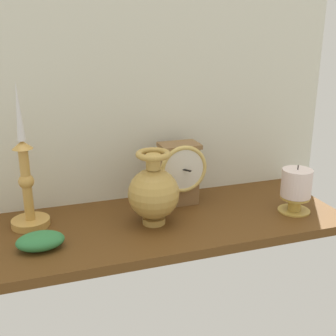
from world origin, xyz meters
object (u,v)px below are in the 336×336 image
at_px(candlestick_tall_left, 27,186).
at_px(mantel_clock, 180,172).
at_px(pillar_candle_front, 296,188).
at_px(brass_vase_bulbous, 153,192).

bearing_deg(candlestick_tall_left, mantel_clock, 2.46).
bearing_deg(candlestick_tall_left, pillar_candle_front, -11.07).
distance_m(mantel_clock, candlestick_tall_left, 0.41).
height_order(candlestick_tall_left, brass_vase_bulbous, candlestick_tall_left).
height_order(brass_vase_bulbous, pillar_candle_front, brass_vase_bulbous).
bearing_deg(brass_vase_bulbous, pillar_candle_front, -7.22).
bearing_deg(mantel_clock, brass_vase_bulbous, -137.00).
distance_m(candlestick_tall_left, pillar_candle_front, 0.70).
xyz_separation_m(brass_vase_bulbous, pillar_candle_front, (0.39, -0.05, -0.02)).
distance_m(candlestick_tall_left, brass_vase_bulbous, 0.31).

